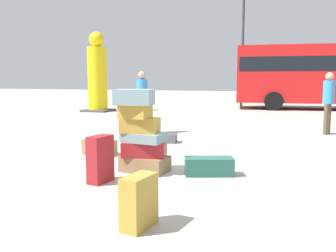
% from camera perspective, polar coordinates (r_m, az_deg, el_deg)
% --- Properties ---
extents(ground_plane, '(80.00, 80.00, 0.00)m').
position_cam_1_polar(ground_plane, '(5.97, -0.34, -7.24)').
color(ground_plane, '#ADA89E').
extents(suitcase_tower, '(0.84, 0.66, 1.36)m').
position_cam_1_polar(suitcase_tower, '(5.86, -4.25, -1.65)').
color(suitcase_tower, olive).
rests_on(suitcase_tower, ground).
extents(suitcase_tan_foreground_far, '(0.29, 0.45, 0.55)m').
position_cam_1_polar(suitcase_tan_foreground_far, '(3.75, -4.61, -11.90)').
color(suitcase_tan_foreground_far, '#B28C33').
rests_on(suitcase_tan_foreground_far, ground).
extents(suitcase_teal_foreground_near, '(0.82, 0.54, 0.28)m').
position_cam_1_polar(suitcase_teal_foreground_near, '(5.75, 6.53, -6.40)').
color(suitcase_teal_foreground_near, '#26594C').
rests_on(suitcase_teal_foreground_near, ground).
extents(suitcase_charcoal_behind_tower, '(0.71, 0.47, 0.21)m').
position_cam_1_polar(suitcase_charcoal_behind_tower, '(8.67, -0.84, -1.91)').
color(suitcase_charcoal_behind_tower, '#4C4C51').
rests_on(suitcase_charcoal_behind_tower, ground).
extents(suitcase_brown_left_side, '(0.72, 0.62, 0.31)m').
position_cam_1_polar(suitcase_brown_left_side, '(7.35, -10.85, -3.35)').
color(suitcase_brown_left_side, olive).
rests_on(suitcase_brown_left_side, ground).
extents(suitcase_maroon_upright_blue, '(0.27, 0.43, 0.70)m').
position_cam_1_polar(suitcase_maroon_upright_blue, '(5.38, -10.71, -5.20)').
color(suitcase_maroon_upright_blue, maroon).
rests_on(suitcase_maroon_upright_blue, ground).
extents(person_bearded_onlooker, '(0.30, 0.34, 1.73)m').
position_cam_1_polar(person_bearded_onlooker, '(9.99, -4.11, 4.72)').
color(person_bearded_onlooker, brown).
rests_on(person_bearded_onlooker, ground).
extents(person_tourist_with_camera, '(0.30, 0.32, 1.70)m').
position_cam_1_polar(person_tourist_with_camera, '(10.78, 24.15, 4.16)').
color(person_tourist_with_camera, brown).
rests_on(person_tourist_with_camera, ground).
extents(yellow_dummy_statue, '(1.25, 1.25, 3.68)m').
position_cam_1_polar(yellow_dummy_statue, '(17.22, -11.15, 7.71)').
color(yellow_dummy_statue, yellow).
rests_on(yellow_dummy_statue, ground).
extents(lamp_post, '(0.36, 0.36, 6.01)m').
position_cam_1_polar(lamp_post, '(18.42, 11.85, 14.86)').
color(lamp_post, '#333338').
rests_on(lamp_post, ground).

